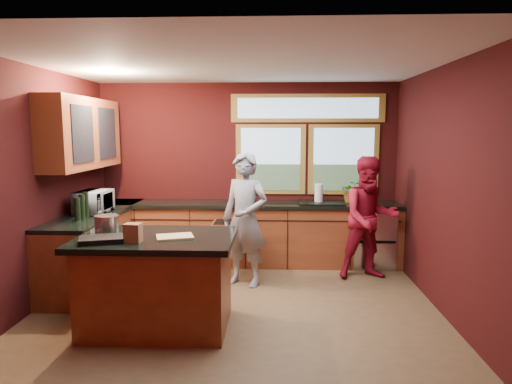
# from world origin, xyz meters

# --- Properties ---
(floor) EXTENTS (4.50, 4.50, 0.00)m
(floor) POSITION_xyz_m (0.00, 0.00, 0.00)
(floor) COLOR brown
(floor) RESTS_ON ground
(room_shell) EXTENTS (4.52, 4.02, 2.71)m
(room_shell) POSITION_xyz_m (-0.60, 0.32, 1.80)
(room_shell) COLOR black
(room_shell) RESTS_ON ground
(back_counter) EXTENTS (4.50, 0.64, 0.93)m
(back_counter) POSITION_xyz_m (0.20, 1.70, 0.46)
(back_counter) COLOR #572914
(back_counter) RESTS_ON floor
(left_counter) EXTENTS (0.64, 2.30, 0.93)m
(left_counter) POSITION_xyz_m (-1.95, 0.85, 0.47)
(left_counter) COLOR #572914
(left_counter) RESTS_ON floor
(island) EXTENTS (1.55, 1.05, 0.95)m
(island) POSITION_xyz_m (-0.76, -0.57, 0.48)
(island) COLOR #572914
(island) RESTS_ON floor
(person_grey) EXTENTS (0.74, 0.63, 1.71)m
(person_grey) POSITION_xyz_m (0.04, 0.77, 0.86)
(person_grey) COLOR slate
(person_grey) RESTS_ON floor
(person_red) EXTENTS (0.89, 0.74, 1.65)m
(person_red) POSITION_xyz_m (1.69, 1.09, 0.83)
(person_red) COLOR maroon
(person_red) RESTS_ON floor
(microwave) EXTENTS (0.38, 0.54, 0.29)m
(microwave) POSITION_xyz_m (-1.92, 0.75, 1.07)
(microwave) COLOR #999999
(microwave) RESTS_ON left_counter
(potted_plant) EXTENTS (0.29, 0.25, 0.32)m
(potted_plant) POSITION_xyz_m (1.54, 1.75, 1.09)
(potted_plant) COLOR #999999
(potted_plant) RESTS_ON back_counter
(paper_towel) EXTENTS (0.12, 0.12, 0.28)m
(paper_towel) POSITION_xyz_m (1.06, 1.70, 1.07)
(paper_towel) COLOR silver
(paper_towel) RESTS_ON back_counter
(cutting_board) EXTENTS (0.41, 0.34, 0.02)m
(cutting_board) POSITION_xyz_m (-0.56, -0.62, 0.95)
(cutting_board) COLOR tan
(cutting_board) RESTS_ON island
(stock_pot) EXTENTS (0.24, 0.24, 0.18)m
(stock_pot) POSITION_xyz_m (-1.31, -0.42, 1.03)
(stock_pot) COLOR #AFAFB4
(stock_pot) RESTS_ON island
(paper_bag) EXTENTS (0.16, 0.13, 0.18)m
(paper_bag) POSITION_xyz_m (-0.91, -0.82, 1.03)
(paper_bag) COLOR brown
(paper_bag) RESTS_ON island
(black_tray) EXTENTS (0.46, 0.39, 0.05)m
(black_tray) POSITION_xyz_m (-1.21, -0.82, 0.97)
(black_tray) COLOR black
(black_tray) RESTS_ON island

